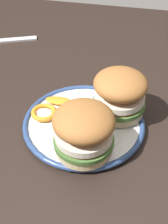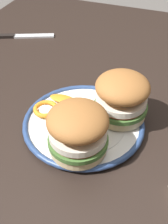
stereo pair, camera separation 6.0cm
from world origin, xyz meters
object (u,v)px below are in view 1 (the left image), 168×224
Objects in this scene: dining_table at (68,148)px; dinner_plate at (84,122)px; sandwich_half_right at (84,130)px; sandwich_half_left at (120,93)px.

dining_table is 5.29× the size of dinner_plate.
sandwich_half_right is (-0.08, -0.02, 0.06)m from dinner_plate.
dinner_plate is 1.79× the size of sandwich_half_right.
sandwich_half_left is at bearing -56.04° from dinner_plate.
dinner_plate is at bearing -86.78° from dining_table.
sandwich_half_left is at bearing -66.04° from dining_table.
dinner_plate is 0.10m from sandwich_half_left.
dinner_plate is 1.79× the size of sandwich_half_left.
dining_table is at bearing 93.22° from dinner_plate.
dinner_plate is at bearing 12.46° from sandwich_half_right.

